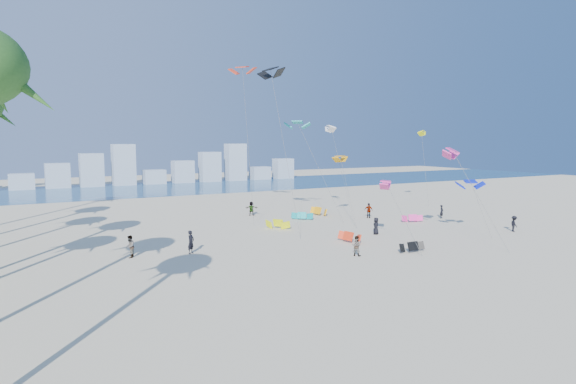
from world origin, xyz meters
TOP-DOWN VIEW (x-y plane):
  - ground at (0.00, 0.00)m, footprint 220.00×220.00m
  - ocean at (0.00, 72.00)m, footprint 220.00×220.00m
  - kitesurfer_near at (-6.52, 15.21)m, footprint 0.83×0.79m
  - kitesurfer_mid at (4.76, 7.97)m, footprint 0.96×1.00m
  - kitesurfers_far at (10.36, 19.80)m, footprint 37.26×24.13m
  - grounded_kites at (10.81, 19.28)m, footprint 17.77×23.17m
  - flying_kites at (12.04, 21.08)m, footprint 31.20×29.69m
  - distant_skyline at (-1.19, 82.00)m, footprint 85.00×3.00m

SIDE VIEW (x-z plane):
  - ground at x=0.00m, z-range 0.00..0.00m
  - ocean at x=0.00m, z-range 0.01..0.01m
  - grounded_kites at x=10.81m, z-range -0.04..0.90m
  - kitesurfer_mid at x=4.76m, z-range 0.00..1.63m
  - kitesurfers_far at x=10.36m, z-range -0.03..1.74m
  - kitesurfer_near at x=-6.52m, z-range 0.00..1.90m
  - distant_skyline at x=-1.19m, z-range -1.11..7.29m
  - flying_kites at x=12.04m, z-range 2.14..20.41m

